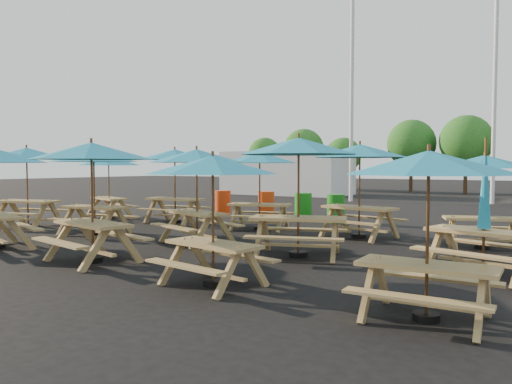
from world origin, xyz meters
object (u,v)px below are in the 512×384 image
Objects in this scene: picnic_unit_1 at (27,157)px; picnic_unit_2 at (109,164)px; picnic_unit_11 at (360,155)px; picnic_unit_10 at (299,152)px; picnic_unit_5 at (175,158)px; waste_bin_1 at (266,204)px; picnic_unit_9 at (213,171)px; waste_bin_0 at (223,203)px; picnic_unit_13 at (484,220)px; picnic_unit_14 at (484,166)px; waste_bin_2 at (303,207)px; picnic_unit_12 at (429,171)px; waste_bin_3 at (336,209)px; picnic_unit_8 at (260,161)px; picnic_unit_4 at (94,160)px; picnic_unit_7 at (197,160)px; picnic_unit_6 at (91,157)px.

picnic_unit_2 is (0.17, 3.01, -0.20)m from picnic_unit_1.
picnic_unit_10 is at bearing -79.37° from picnic_unit_11.
waste_bin_1 is at bearing 56.21° from picnic_unit_5.
waste_bin_0 is (-6.35, 9.00, -1.31)m from picnic_unit_9.
picnic_unit_5 reaches higher than picnic_unit_13.
picnic_unit_2 reaches higher than picnic_unit_9.
picnic_unit_5 is at bearing 22.59° from picnic_unit_2.
picnic_unit_2 reaches higher than picnic_unit_14.
waste_bin_2 is (-6.04, 3.08, -1.38)m from picnic_unit_14.
picnic_unit_11 is 6.90m from picnic_unit_12.
waste_bin_3 is at bearing 40.09° from picnic_unit_2.
picnic_unit_1 reaches higher than picnic_unit_8.
picnic_unit_4 is 2.74× the size of waste_bin_2.
picnic_unit_12 is (6.11, -3.22, -0.19)m from picnic_unit_7.
picnic_unit_12 is at bearing -78.68° from picnic_unit_13.
picnic_unit_14 is (-0.20, 6.02, 0.05)m from picnic_unit_12.
picnic_unit_13 is at bearing 16.30° from picnic_unit_7.
picnic_unit_11 reaches higher than picnic_unit_5.
picnic_unit_6 is at bearing -67.89° from picnic_unit_5.
picnic_unit_12 is 13.20m from waste_bin_0.
waste_bin_0 is (2.75, 3.02, -1.46)m from picnic_unit_2.
picnic_unit_14 is at bearing 10.27° from picnic_unit_11.
picnic_unit_9 is at bearing -79.92° from picnic_unit_8.
waste_bin_2 is at bearing 30.07° from picnic_unit_1.
picnic_unit_6 is (3.12, -5.91, -0.08)m from picnic_unit_5.
picnic_unit_9 is (2.97, -6.17, -0.22)m from picnic_unit_8.
picnic_unit_10 is at bearing -73.91° from waste_bin_3.
picnic_unit_4 is (3.07, -0.05, -0.10)m from picnic_unit_1.
picnic_unit_5 is at bearing 163.68° from picnic_unit_8.
picnic_unit_2 is 1.32× the size of picnic_unit_12.
picnic_unit_7 is at bearing 97.39° from picnic_unit_6.
picnic_unit_13 reaches higher than waste_bin_2.
picnic_unit_12 reaches higher than waste_bin_3.
picnic_unit_10 reaches higher than picnic_unit_2.
picnic_unit_10 is (3.08, 2.62, 0.11)m from picnic_unit_6.
picnic_unit_8 is 3.04m from picnic_unit_11.
picnic_unit_6 is 7.15m from picnic_unit_13.
waste_bin_3 is (-5.20, 5.96, -0.49)m from picnic_unit_13.
picnic_unit_8 is (6.30, 3.20, -0.13)m from picnic_unit_1.
picnic_unit_9 is 3.20m from picnic_unit_12.
picnic_unit_8 is (3.26, -0.04, -0.12)m from picnic_unit_5.
picnic_unit_8 is 1.20× the size of picnic_unit_9.
picnic_unit_1 is 1.41× the size of picnic_unit_12.
picnic_unit_6 is 0.95× the size of picnic_unit_7.
waste_bin_1 is at bearing 102.16° from picnic_unit_8.
picnic_unit_8 is at bearing -6.39° from picnic_unit_5.
waste_bin_2 is at bearing 56.06° from picnic_unit_4.
picnic_unit_10 is at bearing -64.09° from waste_bin_2.
picnic_unit_4 reaches higher than picnic_unit_14.
picnic_unit_1 reaches higher than picnic_unit_5.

